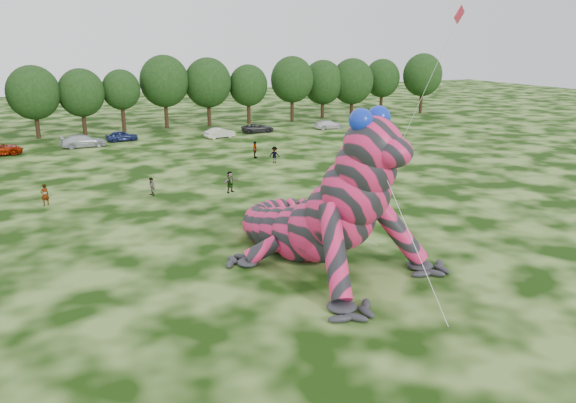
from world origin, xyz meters
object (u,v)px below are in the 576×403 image
(tree_8, at_px, (82,102))
(tree_10, at_px, (165,92))
(flying_kite, at_px, (452,30))
(tree_17, at_px, (422,84))
(inflatable_gecko, at_px, (303,182))
(tree_9, at_px, (122,101))
(tree_16, at_px, (382,86))
(tree_7, at_px, (34,102))
(spectator_5, at_px, (230,182))
(tree_11, at_px, (208,92))
(tree_12, at_px, (248,94))
(car_6, at_px, (258,128))
(spectator_3, at_px, (255,150))
(car_4, at_px, (122,136))
(tree_15, at_px, (352,88))
(spectator_1, at_px, (151,187))
(tree_14, at_px, (323,89))
(spectator_2, at_px, (275,155))
(spectator_0, at_px, (45,195))
(car_5, at_px, (220,133))
(car_7, at_px, (329,125))
(tree_13, at_px, (292,89))
(car_3, at_px, (83,141))

(tree_8, distance_m, tree_10, 11.75)
(flying_kite, distance_m, tree_17, 61.55)
(inflatable_gecko, xyz_separation_m, tree_9, (-1.85, 53.04, -0.38))
(tree_10, xyz_separation_m, tree_16, (38.05, 0.79, -0.57))
(tree_17, bearing_deg, tree_8, 179.67)
(tree_7, bearing_deg, spectator_5, -68.89)
(tree_11, xyz_separation_m, tree_17, (38.16, -1.53, 0.11))
(inflatable_gecko, bearing_deg, tree_12, 50.95)
(tree_9, relative_size, car_6, 1.93)
(spectator_3, bearing_deg, tree_17, -30.32)
(tree_8, height_order, car_4, tree_8)
(tree_12, bearing_deg, tree_15, 0.10)
(inflatable_gecko, bearing_deg, spectator_1, 85.19)
(tree_11, xyz_separation_m, tree_14, (19.68, 0.53, -0.33))
(car_4, xyz_separation_m, spectator_5, (4.39, -29.57, 0.25))
(tree_7, bearing_deg, tree_11, 3.33)
(spectator_2, bearing_deg, inflatable_gecko, 108.29)
(inflatable_gecko, xyz_separation_m, spectator_1, (-5.28, 17.85, -3.94))
(spectator_0, bearing_deg, tree_15, -164.94)
(tree_7, xyz_separation_m, tree_16, (55.53, 2.57, -0.05))
(car_5, distance_m, spectator_3, 14.08)
(tree_11, relative_size, car_4, 2.53)
(tree_8, height_order, tree_15, tree_15)
(spectator_3, bearing_deg, car_5, 27.23)
(spectator_1, bearing_deg, spectator_3, 114.25)
(inflatable_gecko, height_order, spectator_2, inflatable_gecko)
(inflatable_gecko, relative_size, spectator_0, 10.77)
(tree_9, xyz_separation_m, car_7, (27.59, -9.56, -3.70))
(flying_kite, distance_m, tree_13, 51.53)
(tree_8, distance_m, tree_15, 42.70)
(tree_13, xyz_separation_m, tree_16, (18.32, 2.25, -0.38))
(tree_7, xyz_separation_m, car_7, (38.74, -9.02, -4.10))
(tree_17, xyz_separation_m, spectator_1, (-54.32, -34.51, -4.37))
(car_4, distance_m, spectator_0, 29.04)
(tree_14, bearing_deg, spectator_2, -126.26)
(car_6, height_order, car_7, car_7)
(tree_7, height_order, car_3, tree_7)
(tree_9, height_order, spectator_0, tree_9)
(tree_10, distance_m, car_3, 17.34)
(tree_12, relative_size, car_7, 2.05)
(inflatable_gecko, height_order, car_4, inflatable_gecko)
(tree_10, height_order, car_3, tree_10)
(car_7, bearing_deg, tree_15, -40.11)
(car_7, height_order, spectator_5, spectator_5)
(tree_10, relative_size, tree_13, 1.04)
(tree_7, bearing_deg, car_5, -24.11)
(tree_13, bearing_deg, tree_12, 175.08)
(tree_15, distance_m, car_3, 45.14)
(car_3, distance_m, spectator_1, 25.72)
(tree_10, relative_size, tree_15, 1.09)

